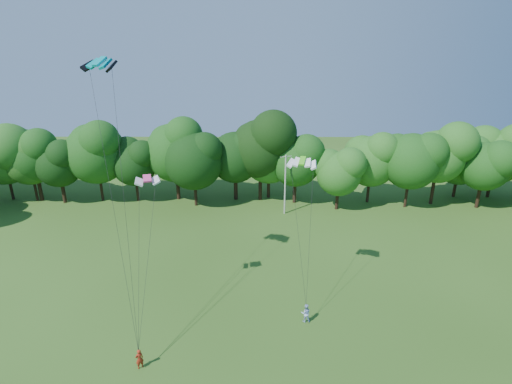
{
  "coord_description": "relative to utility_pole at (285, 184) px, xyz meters",
  "views": [
    {
      "loc": [
        0.83,
        -18.06,
        21.95
      ],
      "look_at": [
        0.68,
        13.0,
        10.33
      ],
      "focal_mm": 28.0,
      "sensor_mm": 36.0,
      "label": 1
    }
  ],
  "objects": [
    {
      "name": "tree_back_east",
      "position": [
        26.17,
        6.56,
        2.55
      ],
      "size": [
        7.49,
        7.49,
        10.9
      ],
      "color": "#362815",
      "rests_on": "ground"
    },
    {
      "name": "kite_flyer_left",
      "position": [
        -12.1,
        -27.84,
        -3.46
      ],
      "size": [
        0.69,
        0.66,
        1.59
      ],
      "primitive_type": "imported",
      "rotation": [
        0.0,
        0.0,
        3.81
      ],
      "color": "#A82915",
      "rests_on": "ground"
    },
    {
      "name": "kite_teal",
      "position": [
        -15.37,
        -19.41,
        16.42
      ],
      "size": [
        2.95,
        2.14,
        0.72
      ],
      "rotation": [
        0.0,
        0.0,
        -0.4
      ],
      "color": "#059299",
      "rests_on": "ground"
    },
    {
      "name": "utility_pole",
      "position": [
        0.0,
        0.0,
        0.0
      ],
      "size": [
        1.57,
        0.69,
        8.29
      ],
      "rotation": [
        0.0,
        0.0,
        0.38
      ],
      "color": "#B6B6AD",
      "rests_on": "ground"
    },
    {
      "name": "kite_flyer_right",
      "position": [
        0.36,
        -22.67,
        -3.43
      ],
      "size": [
        0.83,
        0.65,
        1.66
      ],
      "primitive_type": "imported",
      "rotation": [
        0.0,
        0.0,
        3.11
      ],
      "color": "#ADC7F0",
      "rests_on": "ground"
    },
    {
      "name": "tree_back_west",
      "position": [
        -36.41,
        4.64,
        2.73
      ],
      "size": [
        7.7,
        7.7,
        11.2
      ],
      "color": "#382716",
      "rests_on": "ground"
    },
    {
      "name": "kite_green",
      "position": [
        0.04,
        -18.36,
        8.52
      ],
      "size": [
        2.57,
        1.66,
        0.57
      ],
      "rotation": [
        0.0,
        0.0,
        -0.28
      ],
      "color": "#50DC21",
      "rests_on": "ground"
    },
    {
      "name": "kite_pink",
      "position": [
        -12.39,
        -20.52,
        7.68
      ],
      "size": [
        2.09,
        1.43,
        0.42
      ],
      "rotation": [
        0.0,
        0.0,
        0.3
      ],
      "color": "#F7448F",
      "rests_on": "ground"
    },
    {
      "name": "tree_back_center",
      "position": [
        -3.3,
        5.24,
        4.15
      ],
      "size": [
        9.26,
        9.26,
        13.47
      ],
      "color": "#332714",
      "rests_on": "ground"
    }
  ]
}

